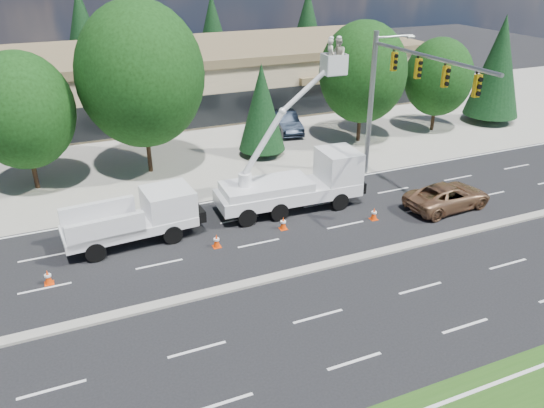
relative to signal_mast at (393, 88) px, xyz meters
name	(u,v)px	position (x,y,z in m)	size (l,w,h in m)	color
ground	(285,276)	(-10.03, -7.04, -6.06)	(140.00, 140.00, 0.00)	black
concrete_apron	(177,143)	(-10.03, 12.96, -6.05)	(140.00, 22.00, 0.01)	gray
road_median	(285,275)	(-10.03, -7.04, -6.00)	(120.00, 0.55, 0.12)	gray
strip_mall	(147,79)	(-10.03, 22.93, -3.23)	(50.40, 15.40, 5.50)	tan
tree_front_c	(22,111)	(-20.03, 7.96, -1.19)	(5.99, 5.99, 8.31)	#332114
tree_front_d	(141,75)	(-13.03, 7.96, 0.31)	(7.83, 7.83, 10.87)	#332114
tree_front_e	(262,107)	(-5.03, 7.96, -2.57)	(3.29, 3.29, 6.49)	#332114
tree_front_f	(363,73)	(2.97, 7.96, -0.83)	(6.43, 6.43, 8.92)	#332114
tree_front_g	(438,77)	(9.97, 7.96, -1.76)	(5.30, 5.30, 7.35)	#332114
tree_front_h	(498,66)	(15.97, 7.96, -1.36)	(4.45, 4.45, 8.76)	#332114
tree_back_b	(83,34)	(-14.03, 34.96, -0.59)	(5.17, 5.17, 10.19)	#332114
tree_back_c	(213,32)	(-0.03, 34.96, -1.16)	(4.63, 4.63, 9.13)	#332114
tree_back_d	(307,26)	(11.97, 34.96, -1.01)	(4.77, 4.77, 9.41)	#332114
signal_mast	(393,88)	(0.00, 0.00, 0.00)	(2.76, 10.16, 9.00)	gray
utility_pickup	(139,222)	(-15.36, -1.13, -5.04)	(6.59, 2.91, 2.47)	white
bucket_truck	(302,175)	(-6.23, -0.87, -4.09)	(8.23, 2.89, 9.34)	white
traffic_cone_a	(48,277)	(-19.83, -3.53, -5.72)	(0.40, 0.40, 0.70)	#F03E07
traffic_cone_b	(217,241)	(-12.06, -3.35, -5.72)	(0.40, 0.40, 0.70)	#F03E07
traffic_cone_c	(283,223)	(-8.27, -2.93, -5.72)	(0.40, 0.40, 0.70)	#F03E07
traffic_cone_d	(374,214)	(-3.28, -3.86, -5.72)	(0.40, 0.40, 0.70)	#F03E07
traffic_cone_e	(424,194)	(0.81, -2.85, -5.72)	(0.40, 0.40, 0.70)	#F03E07
minivan	(448,196)	(1.35, -4.24, -5.34)	(2.37, 5.14, 1.43)	#9A6D4A
parked_car_east	(286,122)	(-1.25, 12.21, -5.24)	(1.73, 4.96, 1.63)	black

